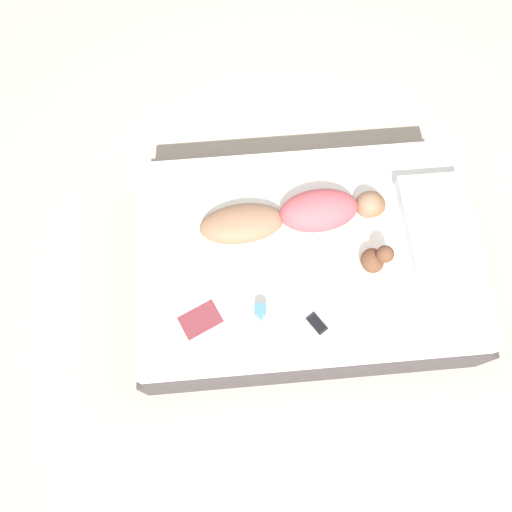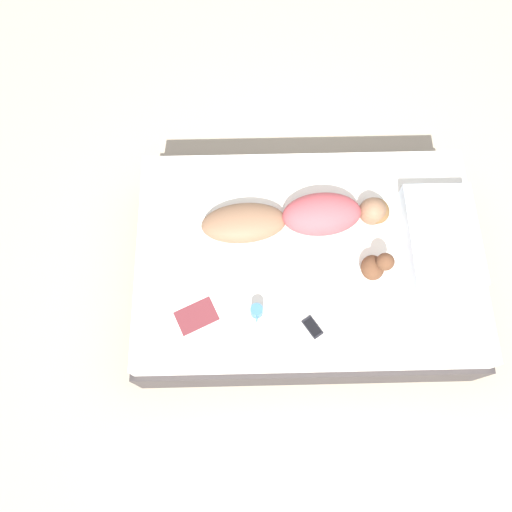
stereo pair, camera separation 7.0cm
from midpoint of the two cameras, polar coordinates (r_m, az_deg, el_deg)
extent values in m
plane|color=#B7A88E|center=(3.66, 5.73, -2.69)|extent=(12.00, 12.00, 0.00)
cube|color=#383333|center=(3.48, 6.02, -1.72)|extent=(1.50, 2.23, 0.37)
cube|color=silver|center=(3.23, 6.49, -0.12)|extent=(1.44, 2.17, 0.17)
ellipsoid|color=brown|center=(3.12, -0.76, 3.79)|extent=(0.31, 0.55, 0.15)
ellipsoid|color=#B2474C|center=(3.15, 8.15, 4.73)|extent=(0.32, 0.51, 0.21)
ellipsoid|color=brown|center=(3.24, 14.18, 5.03)|extent=(0.19, 0.18, 0.10)
sphere|color=brown|center=(3.24, 13.79, 4.98)|extent=(0.17, 0.17, 0.17)
cube|color=silver|center=(3.09, -7.97, -2.88)|extent=(0.36, 0.41, 0.01)
cube|color=silver|center=(3.01, -6.14, -6.87)|extent=(0.36, 0.41, 0.01)
cube|color=maroon|center=(3.01, -6.15, -6.85)|extent=(0.24, 0.28, 0.00)
cylinder|color=teal|center=(2.96, 0.75, -6.31)|extent=(0.07, 0.07, 0.09)
cylinder|color=black|center=(2.93, 0.76, -6.13)|extent=(0.06, 0.06, 0.01)
torus|color=teal|center=(2.95, 0.77, -7.11)|extent=(0.05, 0.01, 0.05)
cube|color=black|center=(3.00, 7.14, -8.10)|extent=(0.15, 0.13, 0.01)
cube|color=black|center=(3.00, 7.15, -8.08)|extent=(0.12, 0.11, 0.00)
ellipsoid|color=brown|center=(3.11, 13.80, -1.32)|extent=(0.16, 0.14, 0.13)
sphere|color=brown|center=(3.03, 15.22, -0.66)|extent=(0.11, 0.11, 0.11)
cube|color=silver|center=(3.32, 21.03, 2.10)|extent=(0.68, 0.43, 0.12)
camera|label=1|loc=(0.04, -89.34, 1.71)|focal=35.00mm
camera|label=2|loc=(0.04, 90.66, -1.71)|focal=35.00mm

